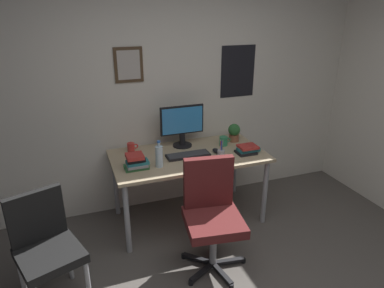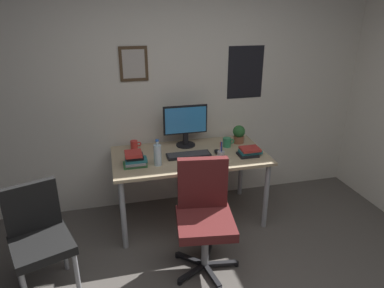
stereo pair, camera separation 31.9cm
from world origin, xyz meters
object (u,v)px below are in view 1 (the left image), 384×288
(keyboard, at_px, (188,155))
(computer_mouse, at_px, (216,151))
(office_chair, at_px, (212,210))
(monitor, at_px, (182,124))
(side_chair, at_px, (46,244))
(coffee_mug_far, at_px, (224,141))
(pen_cup, at_px, (221,154))
(book_stack_right, at_px, (136,162))
(potted_plant, at_px, (234,132))
(water_bottle, at_px, (159,156))
(book_stack_left, at_px, (247,149))
(coffee_mug_near, at_px, (131,147))

(keyboard, bearing_deg, computer_mouse, -0.15)
(office_chair, bearing_deg, monitor, 86.27)
(office_chair, height_order, keyboard, office_chair)
(side_chair, distance_m, computer_mouse, 1.76)
(coffee_mug_far, distance_m, pen_cup, 0.37)
(keyboard, xyz_separation_m, computer_mouse, (0.30, -0.00, 0.01))
(monitor, bearing_deg, pen_cup, -62.20)
(coffee_mug_far, bearing_deg, computer_mouse, -135.42)
(side_chair, relative_size, book_stack_right, 4.04)
(side_chair, height_order, computer_mouse, side_chair)
(potted_plant, bearing_deg, water_bottle, -159.24)
(potted_plant, bearing_deg, computer_mouse, -143.94)
(side_chair, height_order, coffee_mug_far, side_chair)
(computer_mouse, bearing_deg, book_stack_left, -23.25)
(coffee_mug_near, bearing_deg, monitor, -3.84)
(book_stack_right, bearing_deg, office_chair, -48.45)
(side_chair, relative_size, potted_plant, 4.49)
(water_bottle, distance_m, book_stack_left, 0.91)
(coffee_mug_far, height_order, pen_cup, pen_cup)
(office_chair, distance_m, keyboard, 0.70)
(side_chair, height_order, water_bottle, water_bottle)
(side_chair, height_order, book_stack_left, side_chair)
(potted_plant, distance_m, book_stack_left, 0.35)
(monitor, bearing_deg, side_chair, -145.84)
(potted_plant, distance_m, pen_cup, 0.52)
(office_chair, xyz_separation_m, coffee_mug_near, (-0.47, 0.99, 0.25))
(pen_cup, bearing_deg, coffee_mug_near, 147.59)
(book_stack_right, bearing_deg, coffee_mug_near, 85.64)
(coffee_mug_far, bearing_deg, water_bottle, -160.28)
(office_chair, bearing_deg, side_chair, 178.60)
(computer_mouse, relative_size, coffee_mug_far, 0.88)
(water_bottle, bearing_deg, coffee_mug_near, 111.39)
(office_chair, xyz_separation_m, side_chair, (-1.29, 0.03, -0.03))
(coffee_mug_near, relative_size, pen_cup, 0.56)
(keyboard, xyz_separation_m, book_stack_left, (0.59, -0.12, 0.03))
(keyboard, relative_size, coffee_mug_far, 3.43)
(office_chair, height_order, book_stack_right, office_chair)
(computer_mouse, height_order, potted_plant, potted_plant)
(office_chair, bearing_deg, book_stack_right, 131.55)
(side_chair, distance_m, keyboard, 1.49)
(book_stack_right, bearing_deg, pen_cup, -5.08)
(water_bottle, height_order, book_stack_right, water_bottle)
(water_bottle, bearing_deg, book_stack_right, 172.19)
(side_chair, relative_size, computer_mouse, 7.95)
(monitor, bearing_deg, potted_plant, -6.00)
(coffee_mug_far, bearing_deg, keyboard, -161.89)
(pen_cup, bearing_deg, monitor, 117.80)
(office_chair, height_order, monitor, monitor)
(monitor, height_order, book_stack_right, monitor)
(office_chair, height_order, coffee_mug_far, office_chair)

